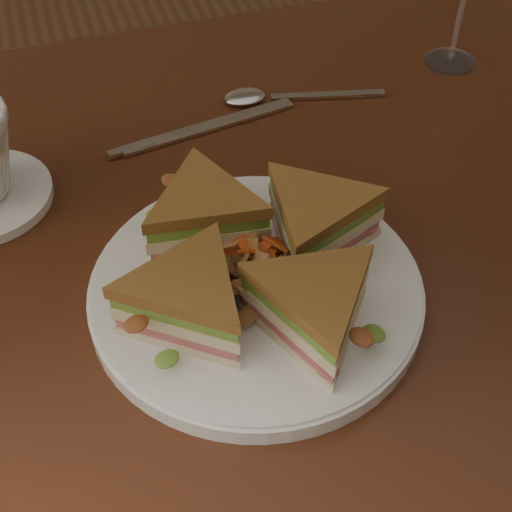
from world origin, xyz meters
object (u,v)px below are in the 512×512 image
(table, at_px, (264,293))
(spoon, at_px, (265,97))
(plate, at_px, (256,291))
(knife, at_px, (197,131))
(sandwich_wedges, at_px, (256,260))

(table, bearing_deg, spoon, 71.36)
(plate, relative_size, spoon, 1.54)
(table, distance_m, knife, 0.19)
(plate, relative_size, knife, 1.30)
(table, height_order, sandwich_wedges, sandwich_wedges)
(spoon, height_order, knife, spoon)
(sandwich_wedges, xyz_separation_m, spoon, (0.10, 0.28, -0.04))
(table, relative_size, plate, 4.30)
(table, distance_m, sandwich_wedges, 0.17)
(sandwich_wedges, bearing_deg, table, 67.19)
(spoon, distance_m, knife, 0.10)
(sandwich_wedges, relative_size, knife, 1.31)
(sandwich_wedges, distance_m, spoon, 0.30)
(table, bearing_deg, plate, -112.81)
(plate, height_order, spoon, plate)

